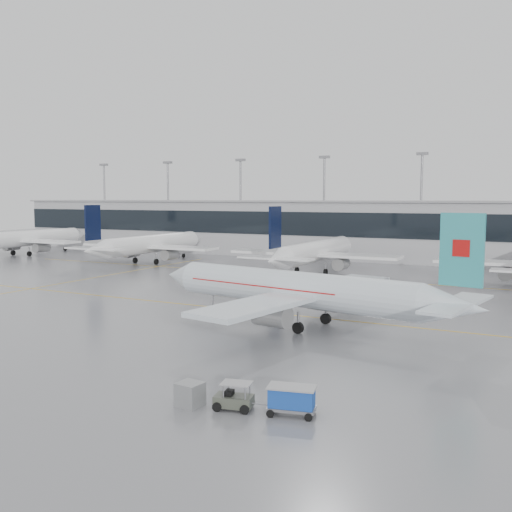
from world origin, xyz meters
The scene contains 15 objects.
ground centered at (0.00, 0.00, 0.00)m, with size 320.00×320.00×0.00m, color gray.
taxi_line_main centered at (0.00, 0.00, 0.01)m, with size 120.00×0.25×0.01m, color gold.
taxi_line_north centered at (0.00, 30.00, 0.01)m, with size 120.00×0.25×0.01m, color gold.
taxi_line_cross centered at (-30.00, 15.00, 0.01)m, with size 0.25×60.00×0.01m, color gold.
terminal centered at (0.00, 62.00, 6.00)m, with size 180.00×15.00×12.00m, color #A1A1A5.
terminal_glass centered at (0.00, 54.45, 7.50)m, with size 180.00×0.20×5.00m, color black.
terminal_roof centered at (0.00, 62.00, 12.20)m, with size 182.00×16.00×0.40m, color gray.
light_masts centered at (0.00, 68.00, 13.34)m, with size 156.40×1.00×22.60m.
air_canada_jet centered at (13.82, -4.86, 3.71)m, with size 36.92×29.95×11.67m.
parked_jet_a centered at (-70.00, 33.69, 3.71)m, with size 29.64×36.96×11.72m.
parked_jet_b centered at (-35.00, 33.69, 3.71)m, with size 29.64×36.96×11.72m.
parked_jet_c centered at (0.00, 33.69, 3.71)m, with size 29.64×36.96×11.72m.
baggage_tug centered at (18.75, -27.59, 0.60)m, with size 3.57×1.92×1.70m.
baggage_cart centered at (22.26, -26.81, 1.03)m, with size 3.11×2.15×1.75m.
gse_unit centered at (16.05, -28.34, 0.75)m, with size 1.49×1.38×1.49m, color gray.
Camera 1 is at (35.34, -56.99, 12.86)m, focal length 40.00 mm.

